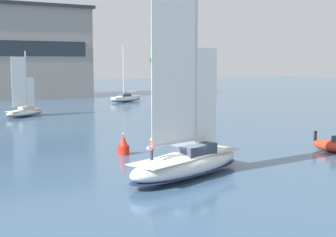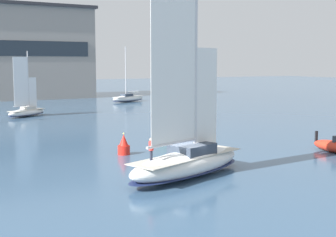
# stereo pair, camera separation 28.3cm
# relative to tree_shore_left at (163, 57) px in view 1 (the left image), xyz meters

# --- Properties ---
(ground_plane) EXTENTS (400.00, 400.00, 0.00)m
(ground_plane) POSITION_rel_tree_shore_left_xyz_m (-43.91, -82.87, -10.10)
(ground_plane) COLOR #385675
(waterfront_building) EXTENTS (41.00, 18.95, 22.16)m
(waterfront_building) POSITION_rel_tree_shore_left_xyz_m (-41.49, 4.73, 1.02)
(waterfront_building) COLOR gray
(waterfront_building) RESTS_ON ground
(tree_shore_left) EXTENTS (7.01, 7.01, 14.43)m
(tree_shore_left) POSITION_rel_tree_shore_left_xyz_m (0.00, 0.00, 0.00)
(tree_shore_left) COLOR brown
(tree_shore_left) RESTS_ON ground
(sailboat_main) EXTENTS (12.37, 7.03, 16.39)m
(sailboat_main) POSITION_rel_tree_shore_left_xyz_m (-43.89, -82.86, -8.84)
(sailboat_main) COLOR white
(sailboat_main) RESTS_ON ground
(sailboat_moored_near_marina) EXTENTS (7.53, 5.93, 10.46)m
(sailboat_moored_near_marina) POSITION_rel_tree_shore_left_xyz_m (-45.49, -36.10, -9.23)
(sailboat_moored_near_marina) COLOR white
(sailboat_moored_near_marina) RESTS_ON ground
(sailboat_moored_outer_mooring) EXTENTS (9.10, 5.19, 12.07)m
(sailboat_moored_outer_mooring) POSITION_rel_tree_shore_left_xyz_m (-19.62, -18.55, -9.28)
(sailboat_moored_outer_mooring) COLOR white
(sailboat_moored_outer_mooring) RESTS_ON ground
(motor_tender) EXTENTS (1.95, 4.62, 1.75)m
(motor_tender) POSITION_rel_tree_shore_left_xyz_m (-26.37, -81.31, -9.53)
(motor_tender) COLOR red
(motor_tender) RESTS_ON ground
(channel_buoy) EXTENTS (1.15, 1.15, 2.07)m
(channel_buoy) POSITION_rel_tree_shore_left_xyz_m (-44.63, -72.63, -9.28)
(channel_buoy) COLOR red
(channel_buoy) RESTS_ON ground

